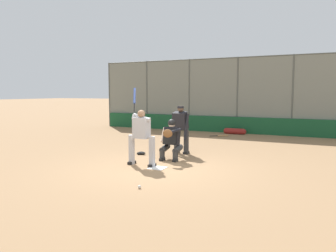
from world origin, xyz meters
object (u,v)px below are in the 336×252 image
batter_at_plate (141,135)px  catcher_behind_plate (171,139)px  fielding_glove_on_dirt (141,153)px  baseball_loose (139,187)px  umpire_home (181,128)px  spare_bat_near_backstop (221,136)px  equipment_bag_dugout_side (235,131)px  spare_bat_by_padding (186,134)px

batter_at_plate → catcher_behind_plate: 1.14m
batter_at_plate → fielding_glove_on_dirt: bearing=-54.0°
batter_at_plate → baseball_loose: size_ratio=29.51×
batter_at_plate → fielding_glove_on_dirt: 1.79m
batter_at_plate → baseball_loose: bearing=124.5°
batter_at_plate → fielding_glove_on_dirt: batter_at_plate is taller
umpire_home → spare_bat_near_backstop: umpire_home is taller
umpire_home → baseball_loose: size_ratio=21.68×
catcher_behind_plate → fielding_glove_on_dirt: 1.42m
umpire_home → equipment_bag_dugout_side: 5.91m
batter_at_plate → spare_bat_by_padding: batter_at_plate is taller
equipment_bag_dugout_side → spare_bat_by_padding: bearing=33.5°
catcher_behind_plate → fielding_glove_on_dirt: bearing=-18.7°
fielding_glove_on_dirt → equipment_bag_dugout_side: equipment_bag_dugout_side is taller
batter_at_plate → equipment_bag_dugout_side: bearing=-89.3°
spare_bat_near_backstop → fielding_glove_on_dirt: bearing=-139.0°
umpire_home → spare_bat_near_backstop: (0.00, -4.76, -0.82)m
catcher_behind_plate → umpire_home: 1.12m
spare_bat_near_backstop → baseball_loose: size_ratio=9.89×
spare_bat_near_backstop → fielding_glove_on_dirt: size_ratio=2.64×
batter_at_plate → equipment_bag_dugout_side: batter_at_plate is taller
batter_at_plate → baseball_loose: (-1.10, 1.96, -0.82)m
spare_bat_by_padding → fielding_glove_on_dirt: (-0.59, 5.27, 0.02)m
equipment_bag_dugout_side → spare_bat_near_backstop: bearing=72.2°
batter_at_plate → catcher_behind_plate: batter_at_plate is taller
umpire_home → spare_bat_near_backstop: bearing=-84.3°
umpire_home → spare_bat_near_backstop: 4.83m
umpire_home → equipment_bag_dugout_side: bearing=-87.8°
batter_at_plate → baseball_loose: 2.39m
umpire_home → baseball_loose: umpire_home is taller
fielding_glove_on_dirt → baseball_loose: size_ratio=3.75×
batter_at_plate → spare_bat_near_backstop: size_ratio=2.98×
umpire_home → fielding_glove_on_dirt: (1.09, 0.76, -0.81)m
spare_bat_by_padding → umpire_home: bearing=166.3°
catcher_behind_plate → spare_bat_by_padding: (1.83, -5.60, -0.61)m
catcher_behind_plate → umpire_home: size_ratio=0.77×
spare_bat_by_padding → equipment_bag_dugout_side: 2.44m
umpire_home → equipment_bag_dugout_side: umpire_home is taller
umpire_home → spare_bat_near_backstop: size_ratio=2.19×
catcher_behind_plate → equipment_bag_dugout_side: size_ratio=1.09×
batter_at_plate → spare_bat_by_padding: (1.41, -6.64, -0.82)m
spare_bat_near_backstop → catcher_behind_plate: bearing=-126.3°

